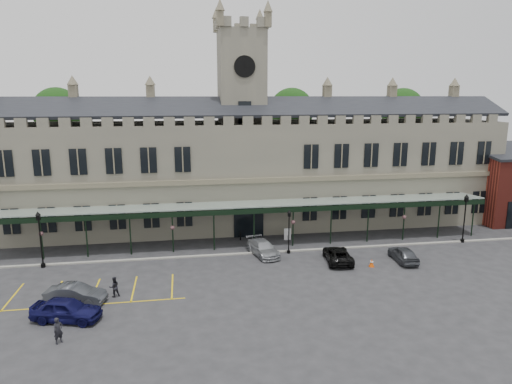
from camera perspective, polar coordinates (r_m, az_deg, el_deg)
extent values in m
plane|color=#27272A|center=(39.61, 1.43, -10.34)|extent=(140.00, 140.00, 0.00)
cube|color=#625E51|center=(53.19, -1.75, 2.24)|extent=(60.00, 10.00, 12.00)
cube|color=brown|center=(48.11, -0.93, 1.42)|extent=(60.00, 0.35, 0.50)
cube|color=black|center=(49.94, -1.42, 10.60)|extent=(60.00, 4.77, 2.20)
cube|color=black|center=(54.89, -2.16, 10.73)|extent=(60.00, 4.77, 2.20)
cube|color=black|center=(49.16, -0.93, -3.49)|extent=(3.20, 0.18, 3.80)
cube|color=#625E51|center=(52.56, -1.79, 7.61)|extent=(5.00, 5.00, 22.00)
cylinder|color=silver|center=(49.94, -1.44, 15.42)|extent=(2.20, 0.12, 2.20)
cylinder|color=black|center=(49.87, -1.43, 15.42)|extent=(2.30, 0.04, 2.30)
cube|color=black|center=(49.91, -1.41, 9.68)|extent=(1.40, 0.12, 2.80)
cube|color=#8C9E93|center=(46.79, -0.60, -1.51)|extent=(50.00, 4.00, 0.40)
cube|color=black|center=(44.93, -0.21, -2.42)|extent=(50.00, 0.18, 0.50)
cube|color=gray|center=(44.64, 0.11, -7.61)|extent=(60.00, 0.40, 0.12)
cylinder|color=#332314|center=(63.44, -23.04, 2.88)|extent=(0.70, 0.70, 12.00)
sphere|color=black|center=(62.82, -23.57, 9.19)|extent=(6.00, 6.00, 6.00)
cylinder|color=#332314|center=(63.40, 4.36, 3.81)|extent=(0.70, 0.70, 12.00)
sphere|color=black|center=(62.77, 4.46, 10.15)|extent=(6.00, 6.00, 6.00)
cylinder|color=#332314|center=(68.94, 17.43, 3.96)|extent=(0.70, 0.70, 12.00)
sphere|color=black|center=(68.36, 17.80, 9.78)|extent=(6.00, 6.00, 6.00)
cylinder|color=black|center=(45.39, -25.06, -8.32)|extent=(0.40, 0.40, 0.33)
cylinder|color=black|center=(44.76, -25.29, -5.85)|extent=(0.13, 0.13, 4.43)
cube|color=black|center=(44.13, -25.57, -2.90)|extent=(0.31, 0.31, 0.44)
cone|color=black|center=(44.04, -25.61, -2.42)|extent=(0.49, 0.49, 0.33)
cylinder|color=black|center=(44.80, 4.09, -7.46)|extent=(0.34, 0.34, 0.28)
cylinder|color=black|center=(44.25, 4.13, -5.34)|extent=(0.11, 0.11, 3.74)
cube|color=black|center=(43.69, 4.17, -2.83)|extent=(0.26, 0.26, 0.37)
cone|color=black|center=(43.61, 4.17, -2.41)|extent=(0.41, 0.41, 0.28)
cylinder|color=black|center=(52.47, 24.38, -5.57)|extent=(0.40, 0.40, 0.33)
cylinder|color=black|center=(51.92, 24.58, -3.41)|extent=(0.13, 0.13, 4.42)
cube|color=black|center=(51.38, 24.81, -0.85)|extent=(0.31, 0.31, 0.44)
cone|color=black|center=(51.30, 24.85, -0.43)|extent=(0.49, 0.49, 0.33)
cube|color=#DE4907|center=(42.67, 14.23, -9.01)|extent=(0.39, 0.39, 0.04)
cone|color=#DE4907|center=(42.55, 14.25, -8.58)|extent=(0.45, 0.45, 0.72)
cylinder|color=silver|center=(42.52, 14.26, -8.45)|extent=(0.30, 0.30, 0.10)
cylinder|color=black|center=(48.68, 3.94, -5.69)|extent=(0.06, 0.06, 0.52)
cube|color=silver|center=(48.57, 3.95, -5.28)|extent=(0.74, 0.12, 1.26)
cylinder|color=black|center=(48.43, -1.95, -5.52)|extent=(0.16, 0.16, 0.90)
cylinder|color=black|center=(48.83, 3.89, -5.41)|extent=(0.16, 0.16, 0.88)
imported|color=#0E0E3E|center=(34.51, -22.63, -13.41)|extent=(5.05, 3.06, 1.61)
imported|color=#3B3E43|center=(36.90, -21.64, -11.78)|extent=(4.61, 2.47, 1.44)
imported|color=#94969B|center=(44.04, 0.88, -7.02)|extent=(3.07, 5.11, 1.39)
imported|color=black|center=(43.02, 10.19, -7.73)|extent=(2.76, 4.99, 1.32)
imported|color=#3B3E43|center=(44.56, 17.93, -7.39)|extent=(1.86, 4.17, 1.39)
imported|color=black|center=(31.88, -23.49, -15.60)|extent=(0.72, 0.72, 1.68)
imported|color=black|center=(37.01, -17.30, -11.25)|extent=(0.95, 0.86, 1.59)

